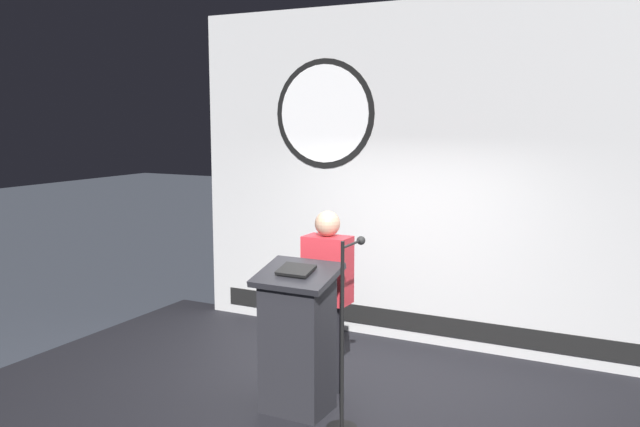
% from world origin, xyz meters
% --- Properties ---
extents(stage_platform, '(6.40, 4.00, 0.30)m').
position_xyz_m(stage_platform, '(0.00, 0.00, 0.15)').
color(stage_platform, black).
rests_on(stage_platform, ground).
extents(banner_display, '(5.11, 0.12, 3.57)m').
position_xyz_m(banner_display, '(-0.02, 1.85, 2.09)').
color(banner_display, silver).
rests_on(banner_display, stage_platform).
extents(podium, '(0.64, 0.50, 1.23)m').
position_xyz_m(podium, '(-0.20, -0.27, 0.90)').
color(podium, '#26262B').
rests_on(podium, stage_platform).
extents(speaker_person, '(0.40, 0.26, 1.61)m').
position_xyz_m(speaker_person, '(-0.17, 0.21, 1.12)').
color(speaker_person, black).
rests_on(speaker_person, stage_platform).
extents(microphone_stand, '(0.24, 0.49, 1.48)m').
position_xyz_m(microphone_stand, '(0.28, -0.38, 0.82)').
color(microphone_stand, black).
rests_on(microphone_stand, stage_platform).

